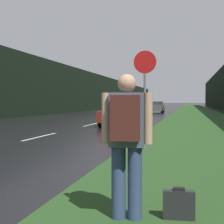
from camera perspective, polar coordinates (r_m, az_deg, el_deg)
grass_verge at (r=39.71m, az=15.28°, el=-0.22°), size 6.00×240.00×0.02m
lane_stripe_c at (r=13.41m, az=-12.98°, el=-4.40°), size 0.12×3.00×0.01m
lane_stripe_d at (r=19.89m, az=-3.85°, el=-2.30°), size 0.12×3.00×0.01m
treeline_far_side at (r=52.23m, az=-4.12°, el=3.70°), size 2.00×140.00×6.12m
stop_sign at (r=9.57m, az=6.02°, el=4.19°), size 0.69×0.07×3.02m
hitchhiker_with_backpack at (r=3.83m, az=2.67°, el=-4.63°), size 0.63×0.46×1.81m
suitcase at (r=4.11m, az=12.11°, el=-16.32°), size 0.40×0.15×0.42m
car_passing_near at (r=18.75m, az=1.50°, el=-0.41°), size 1.90×4.01×1.37m
car_passing_far at (r=39.75m, az=8.04°, el=0.91°), size 1.91×4.47×1.46m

